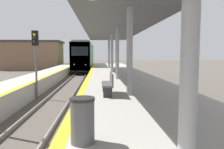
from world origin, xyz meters
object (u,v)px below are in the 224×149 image
object	(u,v)px
train	(84,57)
signal_mid	(35,51)
trash_bin	(82,120)
bench	(109,83)

from	to	relation	value
train	signal_mid	size ratio (longest dim) A/B	4.16
signal_mid	trash_bin	distance (m)	10.16
signal_mid	bench	size ratio (longest dim) A/B	2.48
train	trash_bin	xyz separation A→B (m)	(2.10, -32.76, -0.86)
trash_bin	bench	distance (m)	5.08
train	bench	distance (m)	27.88
signal_mid	train	bearing A→B (deg)	86.57
bench	train	bearing A→B (deg)	95.83
train	trash_bin	size ratio (longest dim) A/B	19.59
signal_mid	trash_bin	size ratio (longest dim) A/B	4.71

